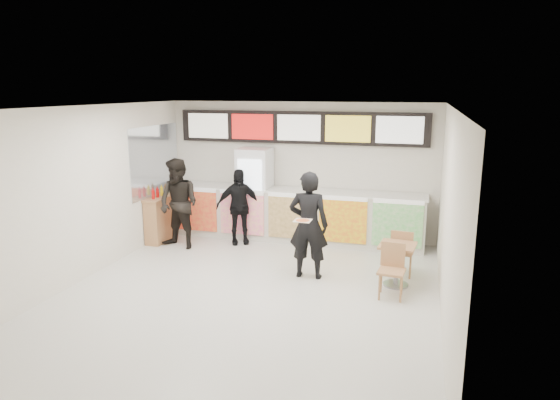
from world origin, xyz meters
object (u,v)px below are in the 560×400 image
at_px(customer_main, 309,225).
at_px(customer_left, 179,204).
at_px(customer_mid, 239,206).
at_px(condiment_ledge, 160,219).
at_px(service_counter, 295,215).
at_px(cafe_table, 397,257).
at_px(drinks_fridge, 255,193).

height_order(customer_main, customer_left, customer_main).
height_order(customer_mid, condiment_ledge, customer_mid).
height_order(service_counter, customer_main, customer_main).
distance_m(customer_left, customer_mid, 1.26).
distance_m(customer_mid, cafe_table, 3.73).
bearing_deg(customer_left, condiment_ledge, 166.57).
bearing_deg(drinks_fridge, cafe_table, -32.56).
xyz_separation_m(service_counter, condiment_ledge, (-2.82, -0.86, -0.07)).
bearing_deg(customer_left, customer_main, -3.97).
relative_size(customer_main, customer_left, 1.01).
bearing_deg(customer_left, drinks_fridge, 56.23).
xyz_separation_m(drinks_fridge, condiment_ledge, (-1.88, -0.88, -0.50)).
relative_size(service_counter, customer_left, 2.95).
distance_m(customer_main, condiment_ledge, 3.81).
height_order(service_counter, condiment_ledge, condiment_ledge).
height_order(drinks_fridge, customer_main, drinks_fridge).
bearing_deg(condiment_ledge, service_counter, 17.01).
bearing_deg(service_counter, customer_mid, -153.98).
relative_size(customer_left, condiment_ledge, 1.60).
bearing_deg(cafe_table, condiment_ledge, 172.85).
distance_m(service_counter, condiment_ledge, 2.95).
xyz_separation_m(customer_main, customer_mid, (-1.88, 1.52, -0.14)).
bearing_deg(condiment_ledge, customer_left, -26.23).
bearing_deg(customer_main, customer_left, -19.23).
xyz_separation_m(cafe_table, condiment_ledge, (-5.11, 1.18, 0.00)).
height_order(customer_left, customer_mid, customer_left).
xyz_separation_m(service_counter, drinks_fridge, (-0.93, 0.02, 0.43)).
distance_m(customer_main, cafe_table, 1.59).
xyz_separation_m(service_counter, cafe_table, (2.29, -2.04, -0.07)).
bearing_deg(customer_main, cafe_table, 178.24).
distance_m(service_counter, customer_mid, 1.26).
bearing_deg(customer_mid, service_counter, -0.69).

